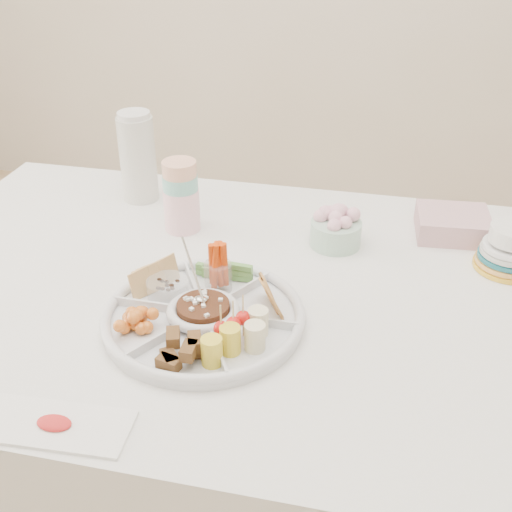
% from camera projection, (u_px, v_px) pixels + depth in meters
% --- Properties ---
extents(dining_table, '(1.52, 1.02, 0.76)m').
position_uv_depth(dining_table, '(232.00, 416.00, 1.54)').
color(dining_table, white).
rests_on(dining_table, floor).
extents(party_tray, '(0.39, 0.39, 0.04)m').
position_uv_depth(party_tray, '(204.00, 314.00, 1.22)').
color(party_tray, white).
rests_on(party_tray, dining_table).
extents(bean_dip, '(0.10, 0.10, 0.04)m').
position_uv_depth(bean_dip, '(203.00, 311.00, 1.21)').
color(bean_dip, '#411F0E').
rests_on(bean_dip, party_tray).
extents(tortillas, '(0.11, 0.11, 0.06)m').
position_uv_depth(tortillas, '(269.00, 294.00, 1.24)').
color(tortillas, brown).
rests_on(tortillas, party_tray).
extents(carrot_cucumber, '(0.11, 0.11, 0.10)m').
position_uv_depth(carrot_cucumber, '(222.00, 261.00, 1.30)').
color(carrot_cucumber, '#D9400A').
rests_on(carrot_cucumber, party_tray).
extents(pita_raisins, '(0.12, 0.12, 0.06)m').
position_uv_depth(pita_raisins, '(159.00, 279.00, 1.28)').
color(pita_raisins, '#DEBF6E').
rests_on(pita_raisins, party_tray).
extents(cherries, '(0.11, 0.11, 0.04)m').
position_uv_depth(cherries, '(134.00, 320.00, 1.18)').
color(cherries, orange).
rests_on(cherries, party_tray).
extents(granola_chunks, '(0.11, 0.11, 0.05)m').
position_uv_depth(granola_chunks, '(180.00, 351.00, 1.10)').
color(granola_chunks, '#3E2911').
rests_on(granola_chunks, party_tray).
extents(banana_tomato, '(0.12, 0.12, 0.10)m').
position_uv_depth(banana_tomato, '(253.00, 327.00, 1.12)').
color(banana_tomato, '#D8C173').
rests_on(banana_tomato, party_tray).
extents(cup_stack, '(0.10, 0.10, 0.24)m').
position_uv_depth(cup_stack, '(180.00, 184.00, 1.50)').
color(cup_stack, beige).
rests_on(cup_stack, dining_table).
extents(thermos, '(0.12, 0.12, 0.24)m').
position_uv_depth(thermos, '(138.00, 156.00, 1.64)').
color(thermos, silver).
rests_on(thermos, dining_table).
extents(flower_bowl, '(0.12, 0.12, 0.09)m').
position_uv_depth(flower_bowl, '(336.00, 228.00, 1.47)').
color(flower_bowl, '#9BBDA8').
rests_on(flower_bowl, dining_table).
extents(napkin_stack, '(0.18, 0.15, 0.06)m').
position_uv_depth(napkin_stack, '(452.00, 224.00, 1.52)').
color(napkin_stack, '#CD9BA3').
rests_on(napkin_stack, dining_table).
extents(plate_stack, '(0.17, 0.17, 0.09)m').
position_uv_depth(plate_stack, '(510.00, 250.00, 1.38)').
color(plate_stack, gold).
rests_on(plate_stack, dining_table).
extents(placemat, '(0.30, 0.11, 0.01)m').
position_uv_depth(placemat, '(37.00, 423.00, 1.00)').
color(placemat, white).
rests_on(placemat, dining_table).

